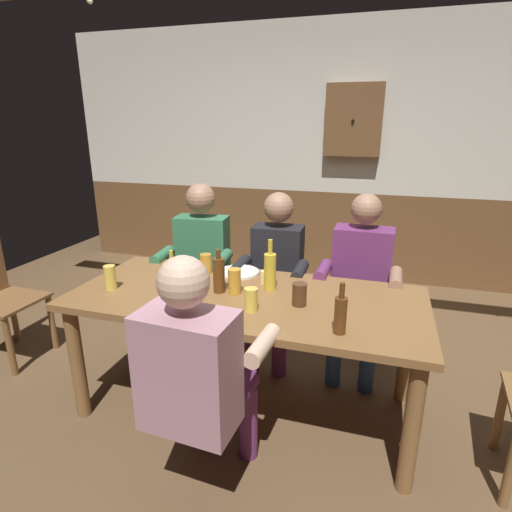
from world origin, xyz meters
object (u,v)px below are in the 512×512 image
Objects in this scene: person_1 at (275,270)px; pint_glass_4 at (206,264)px; person_0 at (200,259)px; bottle_0 at (270,271)px; person_2 at (360,277)px; pint_glass_2 at (251,300)px; wall_dart_cabinet at (354,120)px; bottle_1 at (172,276)px; bottle_3 at (340,314)px; plate_0 at (239,272)px; person_3 at (198,372)px; dining_table at (246,311)px; pint_glass_1 at (234,281)px; table_candle at (263,277)px; bottle_2 at (219,275)px; pint_glass_0 at (110,277)px; pint_glass_3 at (299,294)px.

person_1 is 0.55m from pint_glass_4.
person_0 is 4.18× the size of bottle_0.
person_1 is 0.59m from person_2.
person_0 reaches higher than pint_glass_2.
pint_glass_2 is 1.00× the size of pint_glass_4.
wall_dart_cabinet reaches higher than person_1.
pint_glass_2 is at bearing -13.87° from bottle_1.
bottle_3 is (1.14, -0.96, 0.15)m from person_0.
pint_glass_4 reaches higher than plate_0.
person_1 is at bearing 94.04° from person_3.
bottle_0 is at bearing 50.25° from dining_table.
bottle_0 is at bearing -95.93° from wall_dart_cabinet.
bottle_3 is at bearing 37.86° from person_3.
pint_glass_1 is at bearing 82.40° from person_1.
person_3 is (0.59, -1.33, -0.03)m from person_0.
person_0 is at bearing 143.82° from table_candle.
pint_glass_1 is (-0.62, 0.30, -0.02)m from bottle_3.
bottle_2 is at bearing 157.84° from bottle_3.
pint_glass_1 is (-0.07, -0.66, 0.15)m from person_1.
person_0 is 0.55m from plate_0.
wall_dart_cabinet reaches higher than plate_0.
person_3 is 4.60× the size of plate_0.
person_1 is at bearing 83.85° from pint_glass_1.
person_3 reaches higher than table_candle.
table_candle is 0.64× the size of pint_glass_4.
pint_glass_2 is (-0.01, -0.32, -0.05)m from bottle_0.
dining_table is 0.66m from bottle_3.
person_3 is at bearing 108.03° from person_0.
bottle_2 is (-0.27, -0.13, -0.01)m from bottle_0.
pint_glass_2 is at bearing -2.72° from pint_glass_0.
person_2 is (1.18, -0.00, -0.01)m from person_0.
wall_dart_cabinet is at bearing 94.52° from bottle_3.
person_2 reaches higher than bottle_0.
person_3 is 3.25m from wall_dart_cabinet.
person_2 is 5.08× the size of bottle_1.
pint_glass_2 is at bearing -64.29° from plate_0.
person_1 is 0.58m from bottle_0.
bottle_3 is at bearing -13.25° from bottle_1.
person_1 reaches higher than pint_glass_3.
bottle_0 is at bearing 25.39° from bottle_2.
pint_glass_1 is (-0.11, -0.20, 0.03)m from table_candle.
plate_0 is at bearing 141.99° from pint_glass_3.
plate_0 is (0.43, -0.34, 0.06)m from person_0.
bottle_0 reaches higher than bottle_1.
person_1 is at bearing 114.05° from pint_glass_3.
person_1 is 0.47m from table_candle.
pint_glass_3 is at bearing -24.90° from pint_glass_4.
person_2 reaches higher than person_1.
wall_dart_cabinet reaches higher than pint_glass_3.
dining_table is 7.56× the size of plate_0.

